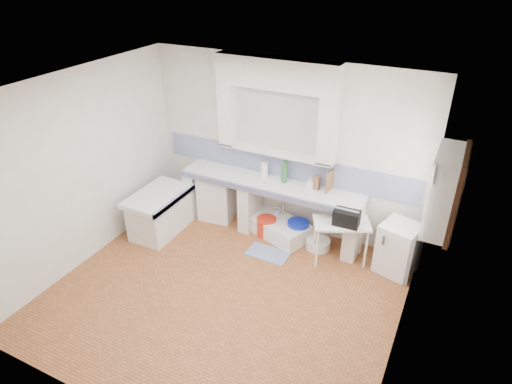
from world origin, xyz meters
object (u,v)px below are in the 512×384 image
at_px(sink, 278,228).
at_px(side_table, 340,241).
at_px(fridge, 398,248).
at_px(stove, 218,196).

bearing_deg(sink, side_table, 9.28).
bearing_deg(side_table, sink, 143.62).
xyz_separation_m(sink, side_table, (1.09, -0.22, 0.21)).
distance_m(sink, fridge, 1.92).
height_order(stove, side_table, stove).
bearing_deg(sink, fridge, 18.14).
relative_size(stove, sink, 0.77).
xyz_separation_m(stove, side_table, (2.26, -0.29, -0.06)).
bearing_deg(stove, fridge, -9.99).
height_order(stove, fridge, stove).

